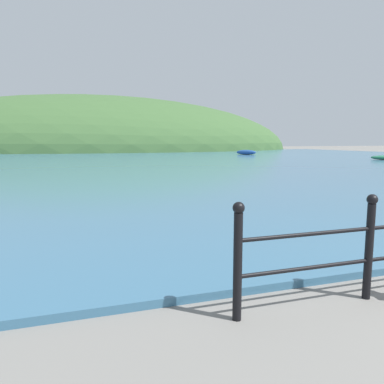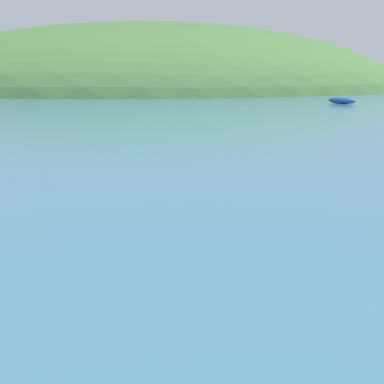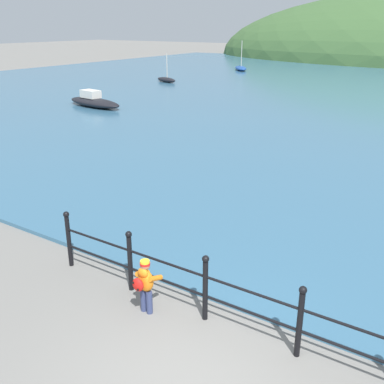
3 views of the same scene
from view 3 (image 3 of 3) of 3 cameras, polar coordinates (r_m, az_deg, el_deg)
iron_railing at (r=7.23m, az=7.35°, el=-13.66°), size 8.27×0.12×1.21m
child_in_coat at (r=7.77m, az=-6.00°, el=-11.27°), size 0.38×0.53×1.00m
boat_white_sailboat at (r=38.46m, az=-3.28°, el=14.07°), size 2.46×1.43×2.28m
boat_far_left at (r=48.55m, az=6.21°, el=15.37°), size 2.73×3.15×2.95m
boat_twin_mast at (r=27.42m, az=-12.34°, el=11.17°), size 4.41×1.87×0.93m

